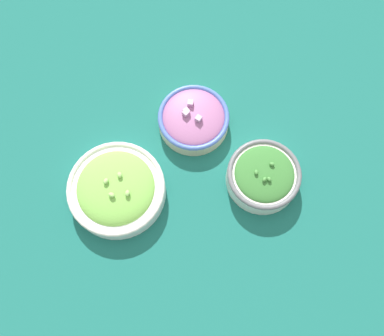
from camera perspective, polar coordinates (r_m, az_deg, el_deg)
ground_plane at (r=1.02m, az=0.00°, el=-0.53°), size 3.00×3.00×0.00m
bowl_broccoli at (r=1.00m, az=9.50°, el=-1.04°), size 0.17×0.17×0.07m
bowl_lettuce at (r=1.00m, az=-10.03°, el=-2.78°), size 0.22×0.22×0.07m
bowl_red_onion at (r=1.04m, az=0.21°, el=6.58°), size 0.17×0.17×0.07m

